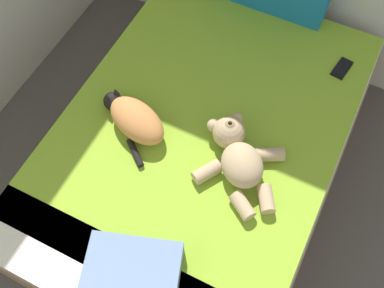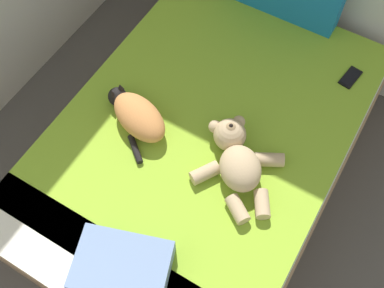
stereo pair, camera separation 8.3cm
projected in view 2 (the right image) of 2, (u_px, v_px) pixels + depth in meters
name	position (u px, v px, depth m)	size (l,w,h in m)	color
bed	(203.00, 151.00, 2.62)	(1.44, 2.08, 0.52)	#9E7A56
cat	(137.00, 115.00, 2.34)	(0.42, 0.34, 0.15)	#D18447
teddy_bear	(237.00, 159.00, 2.22)	(0.47, 0.49, 0.17)	tan
cell_phone	(350.00, 77.00, 2.55)	(0.09, 0.16, 0.01)	black
throw_pillow	(122.00, 267.00, 1.98)	(0.40, 0.28, 0.11)	#728CB7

